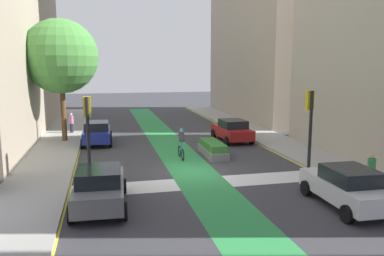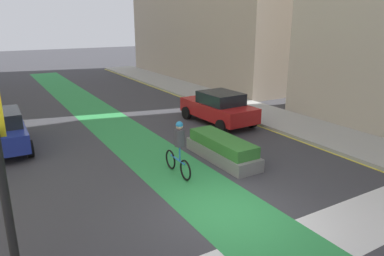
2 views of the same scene
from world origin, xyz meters
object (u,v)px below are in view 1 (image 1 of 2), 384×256
(pedestrian_sidewalk_right_a, at_px, (371,171))
(cyclist_in_lane, at_px, (181,143))
(median_planter, at_px, (213,149))
(car_white_right_near, at_px, (347,187))
(traffic_signal_near_left, at_px, (88,122))
(car_grey_left_near, at_px, (100,187))
(car_blue_left_far, at_px, (97,132))
(pedestrian_sidewalk_left_a, at_px, (71,123))
(traffic_signal_near_right, at_px, (310,116))
(car_red_right_far, at_px, (232,130))
(street_tree_near, at_px, (60,57))

(pedestrian_sidewalk_right_a, bearing_deg, cyclist_in_lane, 130.81)
(pedestrian_sidewalk_right_a, relative_size, median_planter, 0.46)
(car_white_right_near, xyz_separation_m, pedestrian_sidewalk_right_a, (2.03, 1.30, 0.13))
(traffic_signal_near_left, bearing_deg, car_grey_left_near, -82.97)
(car_blue_left_far, xyz_separation_m, cyclist_in_lane, (4.84, -5.70, 0.17))
(pedestrian_sidewalk_left_a, distance_m, median_planter, 13.09)
(car_white_right_near, bearing_deg, car_blue_left_far, 122.81)
(traffic_signal_near_right, distance_m, car_white_right_near, 5.08)
(traffic_signal_near_left, xyz_separation_m, pedestrian_sidewalk_left_a, (-1.75, 12.96, -1.86))
(car_white_right_near, relative_size, car_blue_left_far, 1.00)
(car_blue_left_far, bearing_deg, traffic_signal_near_left, -91.67)
(car_red_right_far, bearing_deg, car_white_right_near, -89.86)
(cyclist_in_lane, bearing_deg, pedestrian_sidewalk_left_a, 124.30)
(cyclist_in_lane, distance_m, pedestrian_sidewalk_left_a, 12.15)
(cyclist_in_lane, bearing_deg, car_grey_left_near, -123.34)
(pedestrian_sidewalk_left_a, bearing_deg, street_tree_near, -93.99)
(car_white_right_near, relative_size, street_tree_near, 0.50)
(car_blue_left_far, xyz_separation_m, median_planter, (6.87, -5.27, -0.40))
(car_white_right_near, height_order, street_tree_near, street_tree_near)
(car_red_right_far, distance_m, car_blue_left_far, 9.56)
(traffic_signal_near_left, distance_m, car_white_right_near, 11.70)
(car_red_right_far, distance_m, street_tree_near, 13.02)
(car_white_right_near, bearing_deg, pedestrian_sidewalk_left_a, 121.10)
(car_red_right_far, xyz_separation_m, median_planter, (-2.61, -4.04, -0.40))
(traffic_signal_near_left, distance_m, pedestrian_sidewalk_right_a, 12.88)
(car_grey_left_near, relative_size, pedestrian_sidewalk_left_a, 2.78)
(car_white_right_near, relative_size, car_red_right_far, 1.00)
(traffic_signal_near_left, relative_size, car_red_right_far, 0.93)
(traffic_signal_near_right, xyz_separation_m, traffic_signal_near_left, (-10.65, 1.61, -0.15))
(car_blue_left_far, bearing_deg, car_white_right_near, -57.19)
(car_grey_left_near, bearing_deg, car_white_right_near, -12.64)
(traffic_signal_near_right, relative_size, street_tree_near, 0.50)
(street_tree_near, bearing_deg, pedestrian_sidewalk_left_a, 86.01)
(car_red_right_far, relative_size, street_tree_near, 0.51)
(traffic_signal_near_right, distance_m, pedestrian_sidewalk_left_a, 19.24)
(car_red_right_far, bearing_deg, median_planter, -122.93)
(car_white_right_near, distance_m, pedestrian_sidewalk_left_a, 22.31)
(traffic_signal_near_left, distance_m, pedestrian_sidewalk_left_a, 13.21)
(traffic_signal_near_left, xyz_separation_m, car_white_right_near, (9.77, -6.14, -1.98))
(traffic_signal_near_right, xyz_separation_m, pedestrian_sidewalk_left_a, (-12.40, 14.57, -2.01))
(traffic_signal_near_right, relative_size, cyclist_in_lane, 2.26)
(traffic_signal_near_right, bearing_deg, cyclist_in_lane, 140.78)
(traffic_signal_near_left, height_order, car_grey_left_near, traffic_signal_near_left)
(traffic_signal_near_right, height_order, street_tree_near, street_tree_near)
(car_blue_left_far, bearing_deg, pedestrian_sidewalk_left_a, 114.80)
(car_blue_left_far, bearing_deg, car_grey_left_near, -88.87)
(car_grey_left_near, height_order, pedestrian_sidewalk_right_a, pedestrian_sidewalk_right_a)
(traffic_signal_near_left, bearing_deg, car_blue_left_far, 88.33)
(street_tree_near, bearing_deg, car_red_right_far, -10.65)
(street_tree_near, bearing_deg, car_blue_left_far, -23.34)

